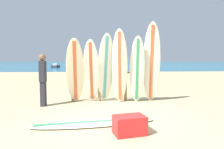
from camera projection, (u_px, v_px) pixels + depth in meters
name	position (u px, v px, depth m)	size (l,w,h in m)	color
ground_plane	(111.00, 123.00, 4.52)	(120.00, 120.00, 0.00)	tan
ocean_water	(101.00, 64.00, 62.25)	(120.00, 80.00, 0.01)	#196B93
surfboard_rack	(113.00, 81.00, 6.86)	(2.82, 0.09, 1.14)	olive
surfboard_leaning_far_left	(75.00, 72.00, 6.32)	(0.64, 0.96, 2.08)	beige
surfboard_leaning_left	(91.00, 72.00, 6.48)	(0.53, 1.01, 2.05)	white
surfboard_leaning_center_left	(106.00, 69.00, 6.53)	(0.62, 0.89, 2.25)	silver
surfboard_leaning_center	(120.00, 67.00, 6.40)	(0.60, 0.74, 2.38)	beige
surfboard_leaning_center_right	(137.00, 70.00, 6.51)	(0.55, 0.58, 2.18)	silver
surfboard_leaning_right	(152.00, 63.00, 6.60)	(0.68, 0.75, 2.62)	silver
surfboard_lying_on_sand	(94.00, 123.00, 4.42)	(2.83, 0.97, 0.08)	white
beachgoer_standing	(43.00, 78.00, 6.10)	(0.22, 0.26, 1.60)	#26262D
small_boat_offshore	(55.00, 66.00, 33.86)	(1.09, 2.24, 0.71)	#333842
cooler_box	(129.00, 125.00, 3.85)	(0.60, 0.40, 0.36)	red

